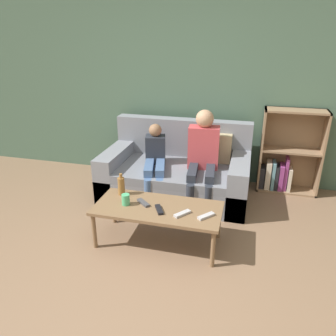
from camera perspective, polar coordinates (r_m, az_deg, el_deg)
name	(u,v)px	position (r m, az deg, el deg)	size (l,w,h in m)	color
ground_plane	(128,298)	(2.75, -6.92, -21.62)	(22.00, 22.00, 0.00)	#84664C
wall_back	(192,83)	(4.39, 4.18, 14.57)	(12.00, 0.06, 2.60)	#4C6B56
couch	(177,173)	(4.10, 1.62, -0.85)	(1.76, 1.00, 0.88)	gray
bookshelf	(285,159)	(4.41, 19.77, 1.53)	(0.73, 0.28, 1.06)	#8E7051
coffee_table	(158,210)	(3.11, -1.78, -7.36)	(1.20, 0.54, 0.39)	brown
person_adult	(203,152)	(3.82, 6.11, 2.81)	(0.38, 0.69, 1.10)	#282D38
person_child	(155,159)	(3.93, -2.27, 1.54)	(0.38, 0.70, 0.89)	#476693
cup_near	(126,200)	(3.13, -7.38, -5.47)	(0.08, 0.08, 0.11)	#4CB77A
tv_remote_0	(159,210)	(3.03, -1.54, -7.25)	(0.12, 0.17, 0.02)	black
tv_remote_1	(206,216)	(2.95, 6.66, -8.31)	(0.15, 0.16, 0.02)	#B7B7BC
tv_remote_2	(182,214)	(2.97, 2.52, -7.94)	(0.14, 0.16, 0.02)	#B7B7BC
tv_remote_3	(143,203)	(3.15, -4.31, -6.05)	(0.16, 0.15, 0.02)	#47474C
bottle	(121,186)	(3.31, -8.14, -3.06)	(0.07, 0.07, 0.23)	olive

